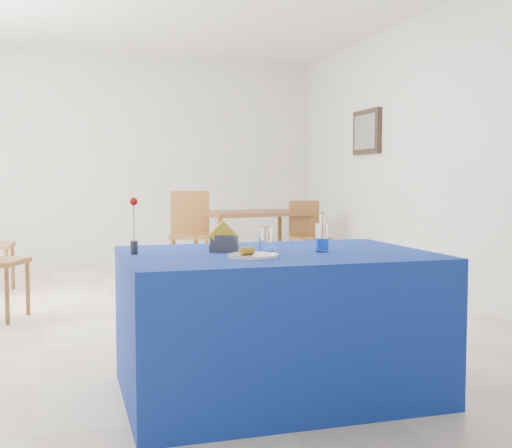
% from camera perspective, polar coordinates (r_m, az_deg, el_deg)
% --- Properties ---
extents(floor, '(7.00, 7.00, 0.00)m').
position_cam_1_polar(floor, '(5.50, -6.36, -8.05)').
color(floor, beige).
rests_on(floor, ground).
extents(room_shell, '(7.00, 7.00, 7.00)m').
position_cam_1_polar(room_shell, '(5.41, -6.51, 10.38)').
color(room_shell, silver).
rests_on(room_shell, ground).
extents(picture_frame, '(0.06, 0.64, 0.52)m').
position_cam_1_polar(picture_frame, '(7.71, 9.84, 8.07)').
color(picture_frame, black).
rests_on(picture_frame, room_shell).
extents(picture_art, '(0.02, 0.52, 0.40)m').
position_cam_1_polar(picture_art, '(7.70, 9.67, 8.07)').
color(picture_art, '#998C66').
rests_on(picture_art, room_shell).
extents(plate, '(0.25, 0.25, 0.01)m').
position_cam_1_polar(plate, '(3.18, -0.25, -2.82)').
color(plate, white).
rests_on(plate, blue_table).
extents(drinking_glass, '(0.08, 0.08, 0.13)m').
position_cam_1_polar(drinking_glass, '(3.41, 0.93, -1.39)').
color(drinking_glass, white).
rests_on(drinking_glass, blue_table).
extents(salt_shaker, '(0.03, 0.03, 0.08)m').
position_cam_1_polar(salt_shaker, '(3.48, -2.31, -1.65)').
color(salt_shaker, slate).
rests_on(salt_shaker, blue_table).
extents(pepper_shaker, '(0.03, 0.03, 0.08)m').
position_cam_1_polar(pepper_shaker, '(3.42, -1.81, -1.75)').
color(pepper_shaker, slate).
rests_on(pepper_shaker, blue_table).
extents(blue_table, '(1.60, 1.10, 0.76)m').
position_cam_1_polar(blue_table, '(3.47, 1.79, -8.75)').
color(blue_table, '#102898').
rests_on(blue_table, floor).
extents(water_bottle, '(0.07, 0.07, 0.21)m').
position_cam_1_polar(water_bottle, '(3.43, 5.87, -1.28)').
color(water_bottle, silver).
rests_on(water_bottle, blue_table).
extents(napkin_holder, '(0.16, 0.11, 0.17)m').
position_cam_1_polar(napkin_holder, '(3.40, -2.96, -1.68)').
color(napkin_holder, '#39393E').
rests_on(napkin_holder, blue_table).
extents(rose_vase, '(0.04, 0.04, 0.29)m').
position_cam_1_polar(rose_vase, '(3.34, -10.80, -0.37)').
color(rose_vase, '#29282E').
rests_on(rose_vase, blue_table).
extents(oak_table, '(1.43, 1.08, 0.76)m').
position_cam_1_polar(oak_table, '(7.84, -0.35, 0.58)').
color(oak_table, brown).
rests_on(oak_table, floor).
extents(chair_bg_left, '(0.54, 0.54, 1.01)m').
position_cam_1_polar(chair_bg_left, '(7.46, -5.89, -0.34)').
color(chair_bg_left, '#925B2A').
rests_on(chair_bg_left, floor).
extents(chair_bg_right, '(0.43, 0.43, 0.89)m').
position_cam_1_polar(chair_bg_right, '(7.74, 4.62, -0.70)').
color(chair_bg_right, '#925B2A').
rests_on(chair_bg_right, floor).
extents(banana_pieces, '(0.08, 0.06, 0.04)m').
position_cam_1_polar(banana_pieces, '(3.14, -0.83, -2.41)').
color(banana_pieces, gold).
rests_on(banana_pieces, plate).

